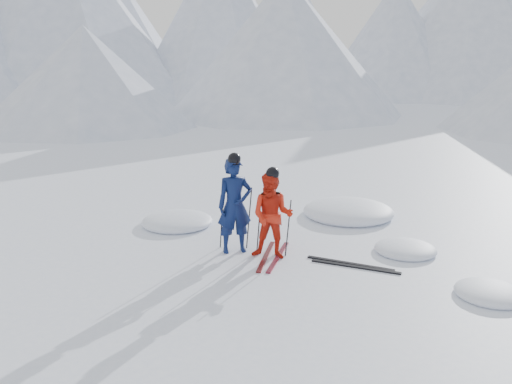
# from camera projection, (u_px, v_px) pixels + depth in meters

# --- Properties ---
(ground) EXTENTS (160.00, 160.00, 0.00)m
(ground) POSITION_uv_depth(u_px,v_px,m) (348.00, 255.00, 10.86)
(ground) COLOR white
(ground) RESTS_ON ground
(mountain_range) EXTENTS (106.15, 62.94, 15.53)m
(mountain_range) POSITION_uv_depth(u_px,v_px,m) (420.00, 18.00, 42.23)
(mountain_range) COLOR #B2BCD1
(mountain_range) RESTS_ON ground
(skier_blue) EXTENTS (0.83, 0.71, 1.93)m
(skier_blue) POSITION_uv_depth(u_px,v_px,m) (235.00, 206.00, 10.82)
(skier_blue) COLOR #0B1946
(skier_blue) RESTS_ON ground
(skier_red) EXTENTS (0.88, 0.71, 1.72)m
(skier_red) POSITION_uv_depth(u_px,v_px,m) (272.00, 216.00, 10.51)
(skier_red) COLOR red
(skier_red) RESTS_ON ground
(pole_blue_left) EXTENTS (0.13, 0.09, 1.29)m
(pole_blue_left) POSITION_uv_depth(u_px,v_px,m) (222.00, 218.00, 11.09)
(pole_blue_left) COLOR black
(pole_blue_left) RESTS_ON ground
(pole_blue_right) EXTENTS (0.13, 0.08, 1.29)m
(pole_blue_right) POSITION_uv_depth(u_px,v_px,m) (249.00, 218.00, 11.10)
(pole_blue_right) COLOR black
(pole_blue_right) RESTS_ON ground
(pole_red_left) EXTENTS (0.12, 0.09, 1.14)m
(pole_red_left) POSITION_uv_depth(u_px,v_px,m) (259.00, 225.00, 10.87)
(pole_red_left) COLOR black
(pole_red_left) RESTS_ON ground
(pole_red_right) EXTENTS (0.12, 0.08, 1.14)m
(pole_red_right) POSITION_uv_depth(u_px,v_px,m) (288.00, 228.00, 10.68)
(pole_red_right) COLOR black
(pole_red_right) RESTS_ON ground
(ski_worn_left) EXTENTS (0.15, 1.70, 0.03)m
(ski_worn_left) POSITION_uv_depth(u_px,v_px,m) (266.00, 256.00, 10.74)
(ski_worn_left) COLOR black
(ski_worn_left) RESTS_ON ground
(ski_worn_right) EXTENTS (0.27, 1.70, 0.03)m
(ski_worn_right) POSITION_uv_depth(u_px,v_px,m) (278.00, 257.00, 10.70)
(ski_worn_right) COLOR black
(ski_worn_right) RESTS_ON ground
(ski_loose_a) EXTENTS (1.65, 0.57, 0.03)m
(ski_loose_a) POSITION_uv_depth(u_px,v_px,m) (350.00, 264.00, 10.36)
(ski_loose_a) COLOR black
(ski_loose_a) RESTS_ON ground
(ski_loose_b) EXTENTS (1.67, 0.52, 0.03)m
(ski_loose_b) POSITION_uv_depth(u_px,v_px,m) (355.00, 267.00, 10.20)
(ski_loose_b) COLOR black
(ski_loose_b) RESTS_ON ground
(snow_lumps) EXTENTS (7.71, 6.09, 0.49)m
(snow_lumps) POSITION_uv_depth(u_px,v_px,m) (321.00, 226.00, 12.73)
(snow_lumps) COLOR white
(snow_lumps) RESTS_ON ground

